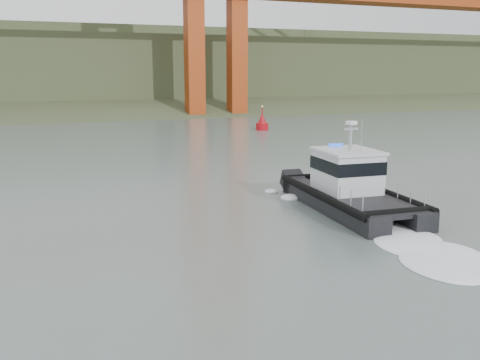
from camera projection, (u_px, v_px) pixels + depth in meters
The scene contains 4 objects.
ground at pixel (312, 282), 20.66m from camera, with size 400.00×400.00×0.00m, color #51615A.
headlands at pixel (67, 75), 133.64m from camera, with size 500.00×105.36×27.12m.
patrol_boat at pixel (349, 187), 31.44m from camera, with size 4.81×11.31×5.37m.
nav_buoy at pixel (262, 123), 73.88m from camera, with size 1.72×1.72×3.58m.
Camera 1 is at (-9.72, -17.07, 8.01)m, focal length 40.00 mm.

